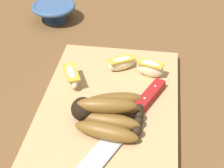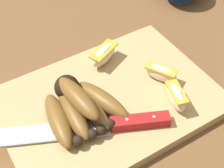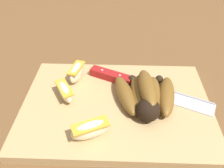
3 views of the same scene
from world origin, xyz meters
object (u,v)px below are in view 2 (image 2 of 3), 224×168
object	(u,v)px
chefs_knife	(111,126)
apple_wedge_far	(104,54)
apple_wedge_middle	(176,97)
apple_wedge_near	(161,73)
banana_bunch	(79,105)

from	to	relation	value
chefs_knife	apple_wedge_far	distance (m)	0.16
chefs_knife	apple_wedge_middle	size ratio (longest dim) A/B	4.19
apple_wedge_near	chefs_knife	bearing A→B (deg)	19.25
chefs_knife	apple_wedge_middle	world-z (taller)	apple_wedge_middle
apple_wedge_middle	apple_wedge_far	world-z (taller)	apple_wedge_middle
chefs_knife	apple_wedge_far	xyz separation A→B (m)	(-0.07, -0.15, 0.01)
apple_wedge_middle	chefs_knife	bearing A→B (deg)	-6.94
apple_wedge_near	apple_wedge_middle	size ratio (longest dim) A/B	1.03
banana_bunch	apple_wedge_middle	bearing A→B (deg)	154.92
chefs_knife	banana_bunch	bearing A→B (deg)	-61.83
apple_wedge_near	apple_wedge_middle	distance (m)	0.06
banana_bunch	apple_wedge_middle	world-z (taller)	banana_bunch
apple_wedge_far	apple_wedge_middle	bearing A→B (deg)	107.00
chefs_knife	apple_wedge_near	bearing A→B (deg)	-160.75
banana_bunch	apple_wedge_far	bearing A→B (deg)	-138.81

